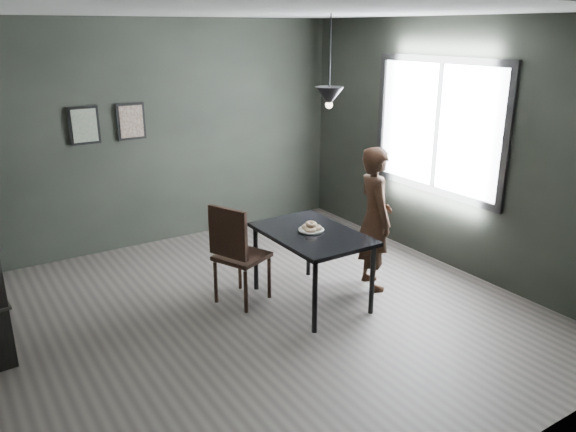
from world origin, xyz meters
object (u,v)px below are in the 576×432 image
cafe_table (312,240)px  white_plate (311,230)px  woman (375,219)px  wood_chair (236,249)px  pendant_lamp (329,96)px

cafe_table → white_plate: 0.09m
cafe_table → woman: 0.77m
white_plate → woman: size_ratio=0.15×
woman → white_plate: bearing=102.6°
woman → wood_chair: 1.50m
woman → pendant_lamp: (-0.51, 0.16, 1.28)m
pendant_lamp → cafe_table: bearing=-158.2°
cafe_table → white_plate: size_ratio=5.22×
woman → pendant_lamp: pendant_lamp is taller
woman → pendant_lamp: bearing=92.0°
cafe_table → wood_chair: 0.76m
cafe_table → pendant_lamp: 1.41m
wood_chair → woman: bearing=-39.2°
cafe_table → pendant_lamp: size_ratio=1.39×
white_plate → pendant_lamp: (0.24, 0.07, 1.29)m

